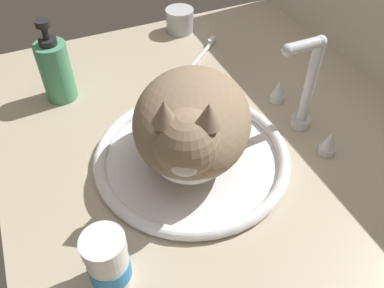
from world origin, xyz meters
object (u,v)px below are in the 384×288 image
(faucet, at_px, (304,95))
(pill_bottle, at_px, (108,262))
(toothbrush, at_px, (200,57))
(soap_pump_bottle, at_px, (56,70))
(cat, at_px, (191,125))
(metal_jar, at_px, (180,20))
(sink_basin, at_px, (192,156))

(faucet, relative_size, pill_bottle, 1.98)
(faucet, distance_m, toothbrush, 0.32)
(pill_bottle, bearing_deg, faucet, 111.57)
(soap_pump_bottle, distance_m, pill_bottle, 0.45)
(faucet, bearing_deg, soap_pump_bottle, -124.77)
(cat, height_order, metal_jar, cat)
(pill_bottle, height_order, toothbrush, pill_bottle)
(sink_basin, relative_size, pill_bottle, 3.49)
(soap_pump_bottle, relative_size, pill_bottle, 1.74)
(soap_pump_bottle, bearing_deg, metal_jar, 115.22)
(faucet, bearing_deg, sink_basin, -90.00)
(sink_basin, distance_m, cat, 0.09)
(faucet, height_order, toothbrush, faucet)
(faucet, height_order, metal_jar, faucet)
(metal_jar, distance_m, toothbrush, 0.15)
(cat, relative_size, toothbrush, 2.40)
(sink_basin, distance_m, metal_jar, 0.47)
(metal_jar, bearing_deg, toothbrush, -3.01)
(faucet, distance_m, metal_jar, 0.45)
(sink_basin, distance_m, pill_bottle, 0.26)
(cat, distance_m, soap_pump_bottle, 0.35)
(metal_jar, xyz_separation_m, soap_pump_bottle, (0.16, -0.34, 0.04))
(cat, height_order, pill_bottle, cat)
(sink_basin, xyz_separation_m, metal_jar, (-0.45, 0.16, 0.02))
(cat, xyz_separation_m, pill_bottle, (0.15, -0.19, -0.05))
(metal_jar, height_order, toothbrush, metal_jar)
(faucet, xyz_separation_m, metal_jar, (-0.45, -0.07, -0.05))
(metal_jar, relative_size, soap_pump_bottle, 0.41)
(soap_pump_bottle, bearing_deg, faucet, 55.23)
(sink_basin, height_order, pill_bottle, pill_bottle)
(faucet, height_order, cat, cat)
(metal_jar, height_order, soap_pump_bottle, soap_pump_bottle)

